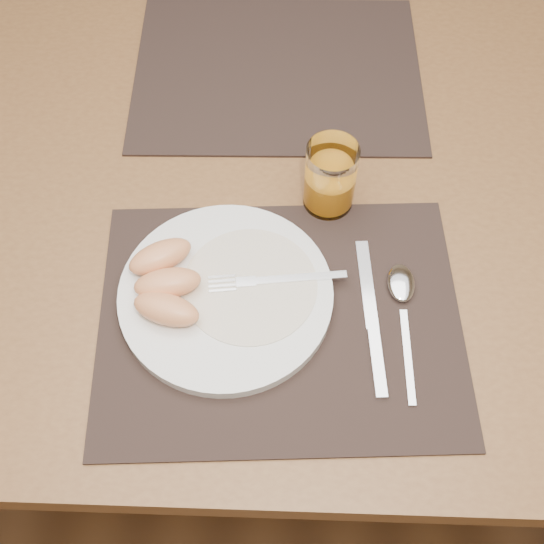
{
  "coord_description": "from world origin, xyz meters",
  "views": [
    {
      "loc": [
        0.03,
        -0.61,
        1.51
      ],
      "look_at": [
        0.01,
        -0.16,
        0.77
      ],
      "focal_mm": 45.0,
      "sensor_mm": 36.0,
      "label": 1
    }
  ],
  "objects_px": {
    "placemat_far": "(278,72)",
    "knife": "(373,329)",
    "table": "(267,216)",
    "plate": "(226,295)",
    "placemat_near": "(280,320)",
    "spoon": "(402,293)",
    "fork": "(265,281)",
    "juice_glass": "(330,180)"
  },
  "relations": [
    {
      "from": "placemat_far",
      "to": "knife",
      "type": "bearing_deg",
      "value": -73.93
    },
    {
      "from": "table",
      "to": "placemat_far",
      "type": "relative_size",
      "value": 3.11
    },
    {
      "from": "spoon",
      "to": "fork",
      "type": "bearing_deg",
      "value": 178.06
    },
    {
      "from": "plate",
      "to": "table",
      "type": "bearing_deg",
      "value": 77.12
    },
    {
      "from": "table",
      "to": "plate",
      "type": "xyz_separation_m",
      "value": [
        -0.04,
        -0.19,
        0.1
      ]
    },
    {
      "from": "knife",
      "to": "fork",
      "type": "bearing_deg",
      "value": 157.69
    },
    {
      "from": "knife",
      "to": "juice_glass",
      "type": "bearing_deg",
      "value": 105.16
    },
    {
      "from": "placemat_far",
      "to": "plate",
      "type": "xyz_separation_m",
      "value": [
        -0.05,
        -0.41,
        0.01
      ]
    },
    {
      "from": "plate",
      "to": "knife",
      "type": "bearing_deg",
      "value": -11.97
    },
    {
      "from": "knife",
      "to": "juice_glass",
      "type": "distance_m",
      "value": 0.21
    },
    {
      "from": "table",
      "to": "plate",
      "type": "height_order",
      "value": "plate"
    },
    {
      "from": "table",
      "to": "spoon",
      "type": "relative_size",
      "value": 7.32
    },
    {
      "from": "placemat_near",
      "to": "juice_glass",
      "type": "xyz_separation_m",
      "value": [
        0.06,
        0.19,
        0.05
      ]
    },
    {
      "from": "knife",
      "to": "spoon",
      "type": "height_order",
      "value": "spoon"
    },
    {
      "from": "table",
      "to": "fork",
      "type": "relative_size",
      "value": 7.99
    },
    {
      "from": "table",
      "to": "knife",
      "type": "relative_size",
      "value": 6.35
    },
    {
      "from": "table",
      "to": "juice_glass",
      "type": "xyz_separation_m",
      "value": [
        0.09,
        -0.03,
        0.13
      ]
    },
    {
      "from": "placemat_near",
      "to": "plate",
      "type": "xyz_separation_m",
      "value": [
        -0.07,
        0.03,
        0.01
      ]
    },
    {
      "from": "table",
      "to": "plate",
      "type": "bearing_deg",
      "value": -102.88
    },
    {
      "from": "table",
      "to": "placemat_far",
      "type": "height_order",
      "value": "placemat_far"
    },
    {
      "from": "table",
      "to": "placemat_far",
      "type": "bearing_deg",
      "value": 87.44
    },
    {
      "from": "table",
      "to": "placemat_near",
      "type": "height_order",
      "value": "placemat_near"
    },
    {
      "from": "placemat_near",
      "to": "plate",
      "type": "relative_size",
      "value": 1.67
    },
    {
      "from": "placemat_near",
      "to": "spoon",
      "type": "xyz_separation_m",
      "value": [
        0.15,
        0.04,
        0.01
      ]
    },
    {
      "from": "placemat_near",
      "to": "fork",
      "type": "distance_m",
      "value": 0.05
    },
    {
      "from": "table",
      "to": "knife",
      "type": "bearing_deg",
      "value": -58.83
    },
    {
      "from": "plate",
      "to": "spoon",
      "type": "relative_size",
      "value": 1.41
    },
    {
      "from": "knife",
      "to": "juice_glass",
      "type": "relative_size",
      "value": 2.12
    },
    {
      "from": "knife",
      "to": "table",
      "type": "bearing_deg",
      "value": 121.17
    },
    {
      "from": "fork",
      "to": "juice_glass",
      "type": "distance_m",
      "value": 0.17
    },
    {
      "from": "table",
      "to": "knife",
      "type": "distance_m",
      "value": 0.28
    },
    {
      "from": "placemat_far",
      "to": "spoon",
      "type": "distance_m",
      "value": 0.44
    },
    {
      "from": "fork",
      "to": "juice_glass",
      "type": "bearing_deg",
      "value": 60.26
    },
    {
      "from": "placemat_near",
      "to": "fork",
      "type": "height_order",
      "value": "fork"
    },
    {
      "from": "plate",
      "to": "juice_glass",
      "type": "xyz_separation_m",
      "value": [
        0.13,
        0.16,
        0.04
      ]
    },
    {
      "from": "plate",
      "to": "fork",
      "type": "bearing_deg",
      "value": 18.36
    },
    {
      "from": "placemat_near",
      "to": "placemat_far",
      "type": "height_order",
      "value": "same"
    },
    {
      "from": "knife",
      "to": "plate",
      "type": "bearing_deg",
      "value": 168.03
    },
    {
      "from": "fork",
      "to": "juice_glass",
      "type": "relative_size",
      "value": 1.68
    },
    {
      "from": "placemat_far",
      "to": "plate",
      "type": "height_order",
      "value": "plate"
    },
    {
      "from": "fork",
      "to": "spoon",
      "type": "distance_m",
      "value": 0.17
    },
    {
      "from": "placemat_near",
      "to": "knife",
      "type": "xyz_separation_m",
      "value": [
        0.11,
        -0.01,
        0.0
      ]
    }
  ]
}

